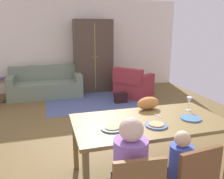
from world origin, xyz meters
TOP-DOWN VIEW (x-y plane):
  - ground_plane at (0.00, 0.48)m, footprint 6.45×6.16m
  - back_wall at (0.00, 3.61)m, footprint 6.45×0.10m
  - dining_table at (0.20, -1.22)m, footprint 1.81×0.95m
  - plate_near_man at (-0.29, -1.34)m, footprint 0.25×0.25m
  - pizza_near_man at (-0.29, -1.34)m, footprint 0.17×0.17m
  - plate_near_child at (0.20, -1.40)m, footprint 0.25×0.25m
  - pizza_near_child at (0.20, -1.40)m, footprint 0.17×0.17m
  - plate_near_woman at (0.70, -1.32)m, footprint 0.25×0.25m
  - wine_glass at (0.86, -1.04)m, footprint 0.07×0.07m
  - fork at (-0.07, -1.27)m, footprint 0.05×0.15m
  - knife at (0.37, -1.12)m, footprint 0.04×0.17m
  - person_man at (-0.29, -1.88)m, footprint 0.30×0.41m
  - person_child at (0.20, -1.89)m, footprint 0.22×0.30m
  - cat at (0.35, -0.85)m, footprint 0.34×0.20m
  - area_rug at (0.29, 2.10)m, footprint 2.60×1.80m
  - couch at (-0.98, 2.95)m, footprint 1.94×0.86m
  - armchair at (1.34, 2.26)m, footprint 1.20×1.20m
  - armoire at (0.43, 3.22)m, footprint 1.10×0.59m
  - book_lower at (-2.06, 2.71)m, footprint 0.22×0.16m
  - book_upper at (-2.07, 2.74)m, footprint 0.22×0.16m
  - handbag at (0.83, 1.80)m, footprint 0.32×0.16m

SIDE VIEW (x-z plane):
  - ground_plane at x=0.00m, z-range -0.02..0.00m
  - area_rug at x=0.29m, z-range 0.00..0.01m
  - handbag at x=0.83m, z-range 0.00..0.26m
  - couch at x=-0.98m, z-range -0.11..0.71m
  - armchair at x=1.34m, z-range -0.09..0.73m
  - person_child at x=0.20m, z-range -0.03..0.89m
  - person_man at x=-0.29m, z-range -0.04..1.07m
  - book_lower at x=-2.06m, z-range 0.58..0.61m
  - book_upper at x=-2.07m, z-range 0.61..0.64m
  - dining_table at x=0.20m, z-range 0.31..1.07m
  - fork at x=-0.07m, z-range 0.76..0.77m
  - knife at x=0.37m, z-range 0.76..0.77m
  - plate_near_man at x=-0.29m, z-range 0.76..0.78m
  - plate_near_child at x=0.20m, z-range 0.76..0.78m
  - plate_near_woman at x=0.70m, z-range 0.76..0.78m
  - pizza_near_man at x=-0.29m, z-range 0.78..0.79m
  - pizza_near_child at x=0.20m, z-range 0.78..0.79m
  - cat at x=0.35m, z-range 0.76..0.93m
  - wine_glass at x=0.86m, z-range 0.80..0.99m
  - armoire at x=0.43m, z-range 0.00..2.10m
  - back_wall at x=0.00m, z-range 0.00..2.70m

